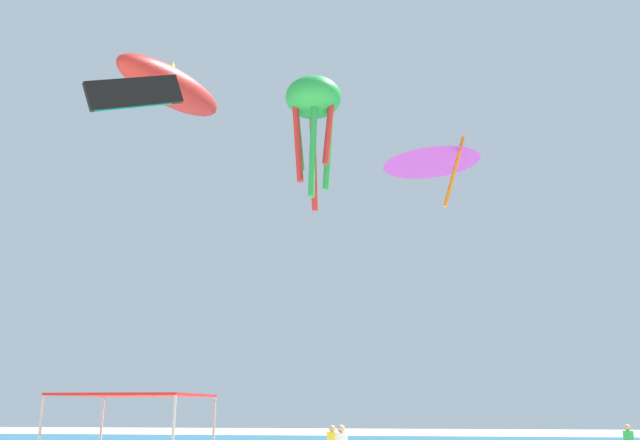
{
  "coord_description": "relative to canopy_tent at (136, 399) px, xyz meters",
  "views": [
    {
      "loc": [
        1.08,
        -18.05,
        2.18
      ],
      "look_at": [
        -2.67,
        8.61,
        9.85
      ],
      "focal_mm": 36.97,
      "sensor_mm": 36.0,
      "label": 1
    }
  ],
  "objects": [
    {
      "name": "canopy_tent",
      "position": [
        0.0,
        0.0,
        0.0
      ],
      "size": [
        3.26,
        3.16,
        2.51
      ],
      "color": "#B2B2B7",
      "rests_on": "ground"
    },
    {
      "name": "kite_inflatable_red",
      "position": [
        -7.56,
        19.42,
        19.21
      ],
      "size": [
        6.31,
        8.79,
        3.4
      ],
      "rotation": [
        0.0,
        0.0,
        1.13
      ],
      "color": "red"
    },
    {
      "name": "kite_delta_purple",
      "position": [
        7.78,
        4.19,
        7.78
      ],
      "size": [
        4.34,
        4.33,
        2.61
      ],
      "rotation": [
        0.0,
        0.0,
        2.08
      ],
      "color": "purple"
    },
    {
      "name": "kite_octopus_green",
      "position": [
        1.99,
        16.58,
        15.98
      ],
      "size": [
        4.06,
        4.06,
        7.32
      ],
      "rotation": [
        0.0,
        0.0,
        2.74
      ],
      "color": "green"
    },
    {
      "name": "kite_parafoil_black",
      "position": [
        -5.27,
        9.64,
        13.67
      ],
      "size": [
        3.72,
        3.18,
        2.78
      ],
      "rotation": [
        0.0,
        0.0,
        3.84
      ],
      "color": "black"
    }
  ]
}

